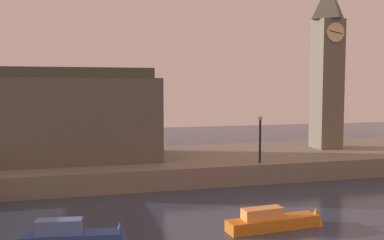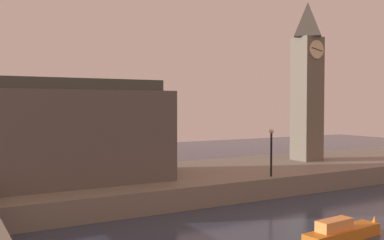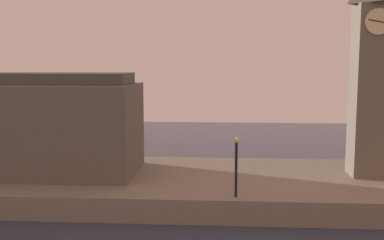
{
  "view_description": "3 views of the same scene",
  "coord_description": "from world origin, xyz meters",
  "px_view_note": "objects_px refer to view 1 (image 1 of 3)",
  "views": [
    {
      "loc": [
        -11.44,
        -15.48,
        7.29
      ],
      "look_at": [
        -3.15,
        14.53,
        4.87
      ],
      "focal_mm": 41.37,
      "sensor_mm": 36.0,
      "label": 1
    },
    {
      "loc": [
        -19.35,
        -10.98,
        6.94
      ],
      "look_at": [
        -3.42,
        16.94,
        5.77
      ],
      "focal_mm": 41.55,
      "sensor_mm": 36.0,
      "label": 2
    },
    {
      "loc": [
        1.36,
        -11.69,
        9.43
      ],
      "look_at": [
        -0.55,
        17.73,
        5.7
      ],
      "focal_mm": 43.05,
      "sensor_mm": 36.0,
      "label": 3
    }
  ],
  "objects_px": {
    "streetlamp": "(260,133)",
    "boat_patrol_orange": "(281,221)",
    "clock_tower": "(327,63)",
    "boat_tour_blue": "(79,235)",
    "parliament_hall": "(48,114)"
  },
  "relations": [
    {
      "from": "streetlamp",
      "to": "boat_patrol_orange",
      "type": "distance_m",
      "value": 11.26
    },
    {
      "from": "clock_tower",
      "to": "streetlamp",
      "type": "bearing_deg",
      "value": -147.74
    },
    {
      "from": "streetlamp",
      "to": "boat_tour_blue",
      "type": "height_order",
      "value": "streetlamp"
    },
    {
      "from": "clock_tower",
      "to": "boat_tour_blue",
      "type": "bearing_deg",
      "value": -145.52
    },
    {
      "from": "clock_tower",
      "to": "boat_patrol_orange",
      "type": "distance_m",
      "value": 22.34
    },
    {
      "from": "streetlamp",
      "to": "boat_tour_blue",
      "type": "bearing_deg",
      "value": -144.04
    },
    {
      "from": "clock_tower",
      "to": "boat_tour_blue",
      "type": "height_order",
      "value": "clock_tower"
    },
    {
      "from": "clock_tower",
      "to": "parliament_hall",
      "type": "relative_size",
      "value": 0.96
    },
    {
      "from": "boat_tour_blue",
      "to": "parliament_hall",
      "type": "bearing_deg",
      "value": 97.36
    },
    {
      "from": "streetlamp",
      "to": "boat_tour_blue",
      "type": "xyz_separation_m",
      "value": [
        -13.39,
        -9.71,
        -3.35
      ]
    },
    {
      "from": "streetlamp",
      "to": "boat_patrol_orange",
      "type": "xyz_separation_m",
      "value": [
        -3.39,
        -10.2,
        -3.36
      ]
    },
    {
      "from": "parliament_hall",
      "to": "boat_tour_blue",
      "type": "bearing_deg",
      "value": -82.64
    },
    {
      "from": "boat_patrol_orange",
      "to": "streetlamp",
      "type": "bearing_deg",
      "value": 71.61
    },
    {
      "from": "clock_tower",
      "to": "parliament_hall",
      "type": "xyz_separation_m",
      "value": [
        -24.61,
        -0.49,
        -4.27
      ]
    },
    {
      "from": "parliament_hall",
      "to": "boat_patrol_orange",
      "type": "distance_m",
      "value": 20.18
    }
  ]
}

